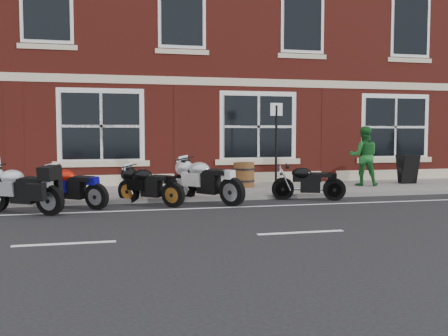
{
  "coord_description": "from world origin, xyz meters",
  "views": [
    {
      "loc": [
        -3.3,
        -11.19,
        1.76
      ],
      "look_at": [
        -0.33,
        1.6,
        0.84
      ],
      "focal_mm": 40.0,
      "sensor_mm": 36.0,
      "label": 1
    }
  ],
  "objects_px": {
    "moto_sport_red": "(73,186)",
    "moto_naked_black": "(307,181)",
    "barrel_planter": "(244,175)",
    "moto_sport_black": "(150,184)",
    "parking_sign": "(276,141)",
    "moto_sport_silver": "(207,180)",
    "a_board_sign": "(408,169)",
    "pedestrian_right": "(364,156)",
    "moto_touring_silver": "(20,187)"
  },
  "relations": [
    {
      "from": "moto_naked_black",
      "to": "parking_sign",
      "type": "distance_m",
      "value": 1.49
    },
    {
      "from": "moto_sport_red",
      "to": "moto_sport_black",
      "type": "bearing_deg",
      "value": -51.04
    },
    {
      "from": "moto_sport_black",
      "to": "moto_sport_red",
      "type": "bearing_deg",
      "value": 133.37
    },
    {
      "from": "moto_touring_silver",
      "to": "moto_sport_black",
      "type": "relative_size",
      "value": 1.23
    },
    {
      "from": "barrel_planter",
      "to": "parking_sign",
      "type": "bearing_deg",
      "value": -70.82
    },
    {
      "from": "moto_sport_red",
      "to": "pedestrian_right",
      "type": "distance_m",
      "value": 8.82
    },
    {
      "from": "parking_sign",
      "to": "a_board_sign",
      "type": "bearing_deg",
      "value": 11.89
    },
    {
      "from": "moto_sport_black",
      "to": "barrel_planter",
      "type": "relative_size",
      "value": 2.03
    },
    {
      "from": "moto_sport_black",
      "to": "parking_sign",
      "type": "xyz_separation_m",
      "value": [
        3.56,
        0.9,
        1.03
      ]
    },
    {
      "from": "moto_sport_red",
      "to": "moto_naked_black",
      "type": "xyz_separation_m",
      "value": [
        5.91,
        -0.01,
        -0.02
      ]
    },
    {
      "from": "barrel_planter",
      "to": "moto_sport_black",
      "type": "bearing_deg",
      "value": -141.85
    },
    {
      "from": "barrel_planter",
      "to": "moto_sport_red",
      "type": "bearing_deg",
      "value": -153.74
    },
    {
      "from": "moto_touring_silver",
      "to": "moto_sport_black",
      "type": "height_order",
      "value": "moto_touring_silver"
    },
    {
      "from": "moto_naked_black",
      "to": "pedestrian_right",
      "type": "bearing_deg",
      "value": -33.91
    },
    {
      "from": "moto_touring_silver",
      "to": "moto_sport_red",
      "type": "bearing_deg",
      "value": -25.89
    },
    {
      "from": "moto_sport_silver",
      "to": "moto_naked_black",
      "type": "distance_m",
      "value": 2.68
    },
    {
      "from": "moto_sport_red",
      "to": "moto_naked_black",
      "type": "height_order",
      "value": "moto_sport_red"
    },
    {
      "from": "moto_sport_red",
      "to": "a_board_sign",
      "type": "height_order",
      "value": "a_board_sign"
    },
    {
      "from": "parking_sign",
      "to": "moto_naked_black",
      "type": "bearing_deg",
      "value": -61.85
    },
    {
      "from": "moto_naked_black",
      "to": "moto_sport_silver",
      "type": "bearing_deg",
      "value": 109.87
    },
    {
      "from": "a_board_sign",
      "to": "barrel_planter",
      "type": "xyz_separation_m",
      "value": [
        -5.46,
        0.22,
        -0.1
      ]
    },
    {
      "from": "moto_sport_silver",
      "to": "pedestrian_right",
      "type": "bearing_deg",
      "value": -17.48
    },
    {
      "from": "moto_touring_silver",
      "to": "a_board_sign",
      "type": "height_order",
      "value": "moto_touring_silver"
    },
    {
      "from": "moto_sport_red",
      "to": "parking_sign",
      "type": "bearing_deg",
      "value": -41.56
    },
    {
      "from": "barrel_planter",
      "to": "moto_naked_black",
      "type": "bearing_deg",
      "value": -66.19
    },
    {
      "from": "moto_sport_black",
      "to": "moto_sport_silver",
      "type": "distance_m",
      "value": 1.42
    },
    {
      "from": "moto_touring_silver",
      "to": "moto_sport_silver",
      "type": "bearing_deg",
      "value": -48.17
    },
    {
      "from": "moto_naked_black",
      "to": "a_board_sign",
      "type": "distance_m",
      "value": 4.92
    },
    {
      "from": "a_board_sign",
      "to": "moto_sport_silver",
      "type": "bearing_deg",
      "value": -162.97
    },
    {
      "from": "moto_sport_silver",
      "to": "parking_sign",
      "type": "distance_m",
      "value": 2.5
    },
    {
      "from": "moto_sport_black",
      "to": "pedestrian_right",
      "type": "distance_m",
      "value": 7.07
    },
    {
      "from": "pedestrian_right",
      "to": "a_board_sign",
      "type": "distance_m",
      "value": 1.8
    },
    {
      "from": "moto_sport_black",
      "to": "moto_naked_black",
      "type": "xyz_separation_m",
      "value": [
        4.1,
        -0.01,
        -0.01
      ]
    },
    {
      "from": "moto_naked_black",
      "to": "pedestrian_right",
      "type": "height_order",
      "value": "pedestrian_right"
    },
    {
      "from": "pedestrian_right",
      "to": "barrel_planter",
      "type": "xyz_separation_m",
      "value": [
        -3.75,
        0.47,
        -0.55
      ]
    },
    {
      "from": "moto_sport_silver",
      "to": "barrel_planter",
      "type": "height_order",
      "value": "moto_sport_silver"
    },
    {
      "from": "a_board_sign",
      "to": "barrel_planter",
      "type": "distance_m",
      "value": 5.47
    },
    {
      "from": "moto_sport_red",
      "to": "barrel_planter",
      "type": "bearing_deg",
      "value": -24.84
    },
    {
      "from": "moto_touring_silver",
      "to": "moto_sport_red",
      "type": "height_order",
      "value": "moto_touring_silver"
    },
    {
      "from": "moto_sport_red",
      "to": "moto_sport_black",
      "type": "xyz_separation_m",
      "value": [
        1.81,
        0.0,
        -0.01
      ]
    },
    {
      "from": "moto_touring_silver",
      "to": "a_board_sign",
      "type": "xyz_separation_m",
      "value": [
        11.37,
        2.8,
        0.02
      ]
    },
    {
      "from": "moto_sport_black",
      "to": "pedestrian_right",
      "type": "relative_size",
      "value": 0.82
    },
    {
      "from": "moto_touring_silver",
      "to": "barrel_planter",
      "type": "height_order",
      "value": "moto_touring_silver"
    },
    {
      "from": "moto_sport_red",
      "to": "moto_naked_black",
      "type": "relative_size",
      "value": 0.89
    },
    {
      "from": "moto_sport_red",
      "to": "barrel_planter",
      "type": "height_order",
      "value": "moto_sport_red"
    },
    {
      "from": "moto_sport_red",
      "to": "a_board_sign",
      "type": "relative_size",
      "value": 1.75
    },
    {
      "from": "moto_sport_silver",
      "to": "moto_sport_red",
      "type": "bearing_deg",
      "value": 143.18
    },
    {
      "from": "moto_sport_red",
      "to": "moto_sport_black",
      "type": "height_order",
      "value": "moto_sport_red"
    },
    {
      "from": "moto_sport_red",
      "to": "pedestrian_right",
      "type": "bearing_deg",
      "value": -38.52
    },
    {
      "from": "moto_touring_silver",
      "to": "moto_sport_black",
      "type": "xyz_separation_m",
      "value": [
        2.86,
        0.63,
        -0.07
      ]
    }
  ]
}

